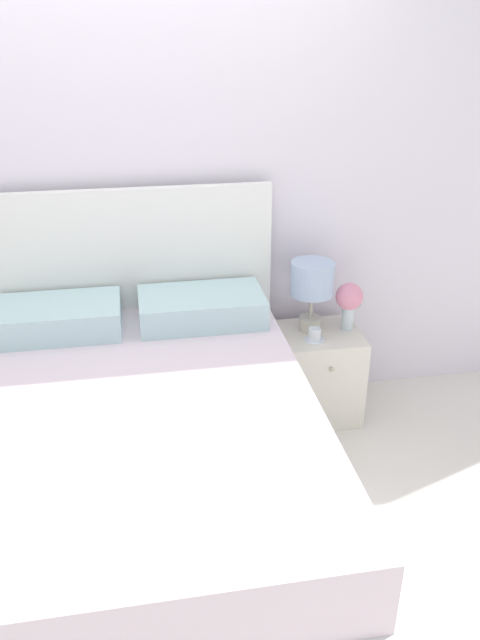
{
  "coord_description": "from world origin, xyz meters",
  "views": [
    {
      "loc": [
        0.05,
        -3.02,
        1.99
      ],
      "look_at": [
        0.49,
        -0.52,
        0.76
      ],
      "focal_mm": 35.0,
      "sensor_mm": 36.0,
      "label": 1
    }
  ],
  "objects": [
    {
      "name": "bed",
      "position": [
        0.0,
        -0.88,
        0.35
      ],
      "size": [
        1.47,
        1.9,
        1.26
      ],
      "color": "white",
      "rests_on": "ground_plane"
    },
    {
      "name": "teacup",
      "position": [
        0.92,
        -0.29,
        0.53
      ],
      "size": [
        0.1,
        0.1,
        0.07
      ],
      "color": "white",
      "rests_on": "nightstand"
    },
    {
      "name": "nightstand",
      "position": [
        0.98,
        -0.21,
        0.25
      ],
      "size": [
        0.41,
        0.41,
        0.5
      ],
      "color": "silver",
      "rests_on": "ground_plane"
    },
    {
      "name": "wall_back",
      "position": [
        0.0,
        0.07,
        1.3
      ],
      "size": [
        8.0,
        0.06,
        2.6
      ],
      "color": "white",
      "rests_on": "ground_plane"
    },
    {
      "name": "flower_vase",
      "position": [
        1.13,
        -0.19,
        0.67
      ],
      "size": [
        0.14,
        0.14,
        0.26
      ],
      "color": "silver",
      "rests_on": "nightstand"
    },
    {
      "name": "table_lamp",
      "position": [
        0.93,
        -0.16,
        0.77
      ],
      "size": [
        0.22,
        0.22,
        0.38
      ],
      "color": "beige",
      "rests_on": "nightstand"
    },
    {
      "name": "ground_plane",
      "position": [
        0.0,
        0.0,
        0.0
      ],
      "size": [
        12.0,
        12.0,
        0.0
      ],
      "primitive_type": "plane",
      "color": "silver"
    }
  ]
}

